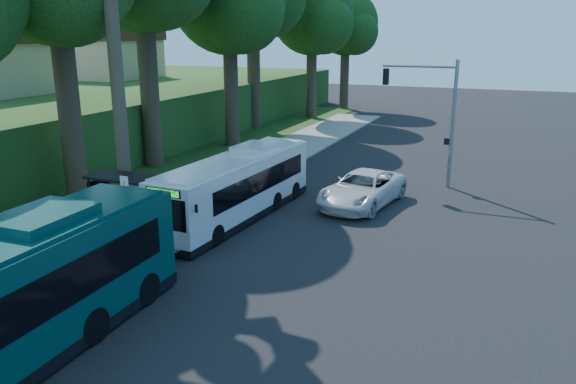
% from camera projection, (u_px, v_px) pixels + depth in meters
% --- Properties ---
extents(ground, '(140.00, 140.00, 0.00)m').
position_uv_depth(ground, '(305.00, 232.00, 24.40)').
color(ground, black).
rests_on(ground, ground).
extents(sidewalk, '(4.50, 70.00, 0.12)m').
position_uv_depth(sidewalk, '(163.00, 211.00, 27.07)').
color(sidewalk, gray).
rests_on(sidewalk, ground).
extents(red_curb, '(0.25, 30.00, 0.13)m').
position_uv_depth(red_curb, '(154.00, 246.00, 22.67)').
color(red_curb, maroon).
rests_on(red_curb, ground).
extents(grass_verge, '(8.00, 70.00, 0.06)m').
position_uv_depth(grass_verge, '(132.00, 177.00, 33.62)').
color(grass_verge, '#234719').
rests_on(grass_verge, ground).
extents(bus_shelter, '(3.20, 1.51, 2.55)m').
position_uv_depth(bus_shelter, '(123.00, 192.00, 24.04)').
color(bus_shelter, black).
rests_on(bus_shelter, ground).
extents(stop_sign_pole, '(0.35, 0.06, 3.17)m').
position_uv_depth(stop_sign_pole, '(126.00, 204.00, 21.38)').
color(stop_sign_pole, gray).
rests_on(stop_sign_pole, ground).
extents(traffic_signal_pole, '(4.10, 0.30, 7.00)m').
position_uv_depth(traffic_signal_pole, '(435.00, 107.00, 30.68)').
color(traffic_signal_pole, gray).
rests_on(traffic_signal_pole, ground).
extents(hillside_backdrop, '(24.00, 60.00, 8.80)m').
position_uv_depth(hillside_backdrop, '(75.00, 106.00, 46.82)').
color(hillside_backdrop, '#234719').
rests_on(hillside_backdrop, ground).
extents(tree_2, '(8.82, 8.40, 15.12)m').
position_uv_depth(tree_2, '(230.00, 2.00, 40.10)').
color(tree_2, '#382B1E').
rests_on(tree_2, ground).
extents(tree_4, '(8.40, 8.00, 14.14)m').
position_uv_depth(tree_4, '(313.00, 18.00, 54.34)').
color(tree_4, '#382B1E').
rests_on(tree_4, ground).
extents(tree_5, '(7.35, 7.00, 12.86)m').
position_uv_depth(tree_5, '(346.00, 27.00, 61.29)').
color(tree_5, '#382B1E').
rests_on(tree_5, ground).
extents(white_bus, '(2.91, 10.79, 3.18)m').
position_uv_depth(white_bus, '(238.00, 185.00, 25.98)').
color(white_bus, silver).
rests_on(white_bus, ground).
extents(pickup, '(3.69, 6.40, 1.68)m').
position_uv_depth(pickup, '(362.00, 189.00, 28.05)').
color(pickup, silver).
rests_on(pickup, ground).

